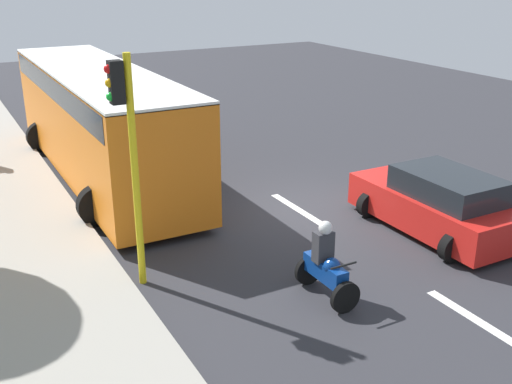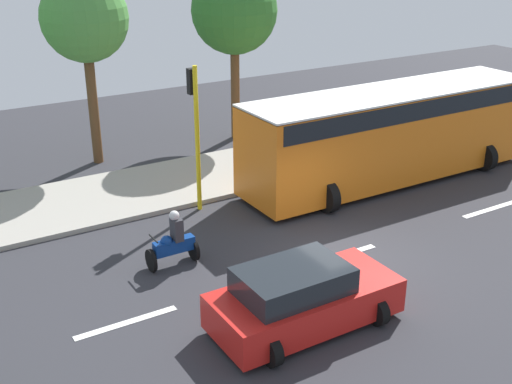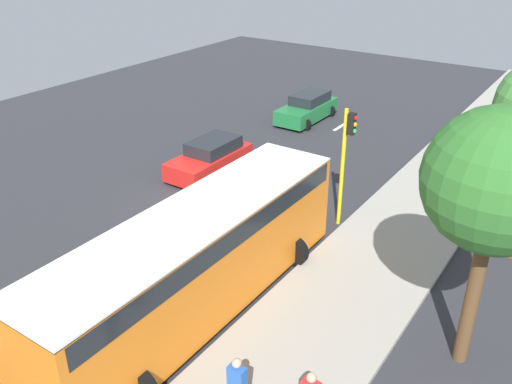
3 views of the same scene
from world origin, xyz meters
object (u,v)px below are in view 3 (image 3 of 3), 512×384
car_red (210,158)px  city_bus (197,255)px  motorcycle (302,171)px  car_green (307,108)px  street_tree_center (498,182)px  traffic_light_corner (346,152)px

car_red → city_bus: bearing=-53.4°
city_bus → motorcycle: 9.22m
car_green → city_bus: city_bus is taller
car_red → motorcycle: motorcycle is taller
motorcycle → street_tree_center: 11.86m
motorcycle → street_tree_center: size_ratio=0.22×
car_green → motorcycle: 8.56m
motorcycle → car_green: bearing=117.9°
car_red → traffic_light_corner: bearing=-7.6°
motorcycle → traffic_light_corner: traffic_light_corner is taller
car_red → street_tree_center: (12.67, -5.53, 4.38)m
city_bus → street_tree_center: 7.96m
traffic_light_corner → street_tree_center: 7.64m
city_bus → traffic_light_corner: bearing=79.9°
car_red → car_green: bearing=90.0°
car_green → city_bus: size_ratio=0.39×
car_green → motorcycle: size_ratio=2.83×
car_red → street_tree_center: street_tree_center is taller
city_bus → street_tree_center: street_tree_center is taller
motorcycle → street_tree_center: (8.66, -6.78, 4.45)m
car_green → traffic_light_corner: (6.95, -9.75, 2.22)m
car_green → motorcycle: bearing=-62.1°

